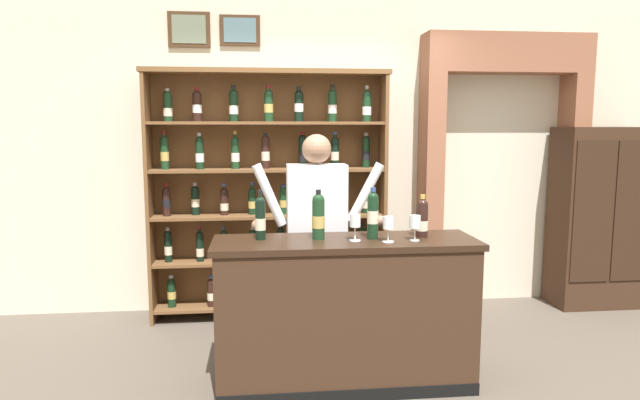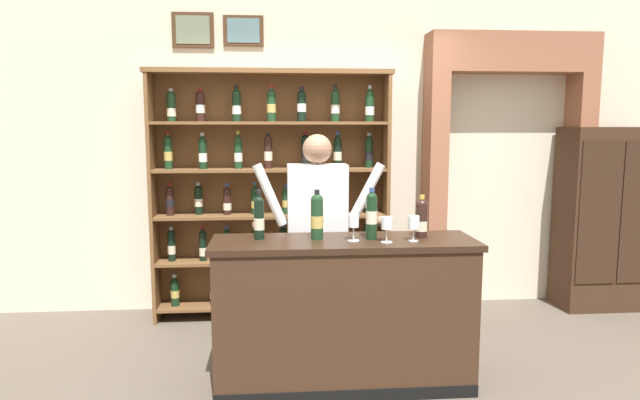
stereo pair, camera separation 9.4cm
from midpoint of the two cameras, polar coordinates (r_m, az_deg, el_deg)
ground_plane at (r=3.85m, az=1.70°, el=-18.45°), size 14.00×14.00×0.02m
back_wall at (r=5.17m, az=-0.39°, el=8.80°), size 12.00×0.19×3.57m
wine_shelf at (r=4.86m, az=-4.47°, el=1.21°), size 2.07×0.32×2.15m
archway_doorway at (r=5.48m, az=18.69°, el=4.67°), size 1.52×0.45×2.49m
side_cabinet at (r=5.78m, az=27.53°, el=-1.66°), size 0.81×0.44×1.67m
tasting_counter at (r=3.67m, az=3.18°, el=-11.48°), size 1.68×0.52×0.96m
shopkeeper at (r=4.08m, az=0.38°, el=-1.89°), size 0.99×0.22×1.62m
tasting_bottle_grappa at (r=3.55m, az=-5.50°, el=-1.78°), size 0.07×0.07×0.32m
tasting_bottle_super_tuscan at (r=3.53m, az=0.45°, el=-1.64°), size 0.08×0.08×0.32m
tasting_bottle_chianti at (r=3.55m, az=6.05°, el=-1.46°), size 0.07×0.07×0.33m
tasting_bottle_rosso at (r=3.65m, az=11.07°, el=-1.84°), size 0.08×0.08×0.28m
wine_glass_spare at (r=3.53m, az=10.31°, el=-2.40°), size 0.07×0.07×0.16m
wine_glass_right at (r=3.46m, az=7.61°, el=-2.54°), size 0.07×0.07×0.16m
wine_glass_left at (r=3.48m, az=4.22°, el=-2.28°), size 0.07×0.07×0.17m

